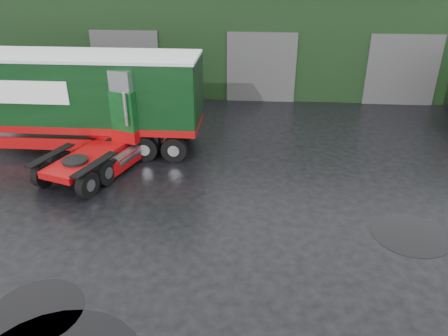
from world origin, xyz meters
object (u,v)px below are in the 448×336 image
at_px(trailer_left, 45,101).
at_px(wash_bucket, 173,150).
at_px(hero_tractor, 97,122).
at_px(tree_back_b, 354,5).
at_px(warehouse, 262,30).

bearing_deg(trailer_left, wash_bucket, -94.15).
bearing_deg(hero_tractor, tree_back_b, 79.03).
height_order(warehouse, trailer_left, warehouse).
bearing_deg(wash_bucket, hero_tractor, -150.53).
distance_m(warehouse, tree_back_b, 12.82).
height_order(wash_bucket, tree_back_b, tree_back_b).
xyz_separation_m(trailer_left, wash_bucket, (5.69, -0.42, -1.99)).
relative_size(warehouse, wash_bucket, 92.71).
xyz_separation_m(hero_tractor, wash_bucket, (2.69, 1.52, -1.83)).
height_order(warehouse, hero_tractor, warehouse).
relative_size(trailer_left, wash_bucket, 39.64).
relative_size(hero_tractor, trailer_left, 0.46).
xyz_separation_m(hero_tractor, trailer_left, (-3.00, 1.94, 0.16)).
bearing_deg(trailer_left, tree_back_b, -36.57).
bearing_deg(warehouse, hero_tractor, -112.75).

